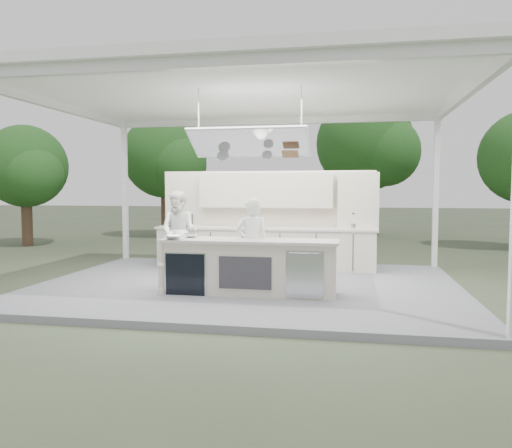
% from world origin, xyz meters
% --- Properties ---
extents(ground, '(90.00, 90.00, 0.00)m').
position_xyz_m(ground, '(0.00, 0.00, 0.00)').
color(ground, '#3F4A33').
rests_on(ground, ground).
extents(stage_deck, '(8.00, 6.00, 0.12)m').
position_xyz_m(stage_deck, '(0.00, 0.00, 0.06)').
color(stage_deck, slate).
rests_on(stage_deck, ground).
extents(tent, '(8.20, 6.20, 3.86)m').
position_xyz_m(tent, '(0.00, -0.01, 3.71)').
color(tent, white).
rests_on(tent, ground).
extents(demo_island, '(3.10, 0.79, 0.95)m').
position_xyz_m(demo_island, '(0.18, -0.91, 0.60)').
color(demo_island, beige).
rests_on(demo_island, stage_deck).
extents(back_counter, '(5.08, 0.72, 0.95)m').
position_xyz_m(back_counter, '(0.00, 1.90, 0.60)').
color(back_counter, beige).
rests_on(back_counter, stage_deck).
extents(back_wall_unit, '(5.05, 0.48, 2.25)m').
position_xyz_m(back_wall_unit, '(0.44, 2.11, 1.57)').
color(back_wall_unit, beige).
rests_on(back_wall_unit, stage_deck).
extents(tree_cluster, '(19.55, 9.40, 5.85)m').
position_xyz_m(tree_cluster, '(-0.16, 9.77, 3.29)').
color(tree_cluster, brown).
rests_on(tree_cluster, ground).
extents(head_chef, '(0.72, 0.62, 1.67)m').
position_xyz_m(head_chef, '(0.19, -0.63, 0.95)').
color(head_chef, white).
rests_on(head_chef, stage_deck).
extents(sous_chef, '(0.87, 0.68, 1.79)m').
position_xyz_m(sous_chef, '(-1.76, 1.06, 1.01)').
color(sous_chef, white).
rests_on(sous_chef, stage_deck).
extents(toaster_oven, '(0.57, 0.43, 0.29)m').
position_xyz_m(toaster_oven, '(-1.98, 1.70, 1.22)').
color(toaster_oven, silver).
rests_on(toaster_oven, back_counter).
extents(bowl_large, '(0.32, 0.32, 0.07)m').
position_xyz_m(bowl_large, '(-1.10, -1.15, 1.11)').
color(bowl_large, '#B8BABF').
rests_on(bowl_large, demo_island).
extents(bowl_small, '(0.29, 0.29, 0.08)m').
position_xyz_m(bowl_small, '(-0.91, -0.72, 1.11)').
color(bowl_small, silver).
rests_on(bowl_small, demo_island).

